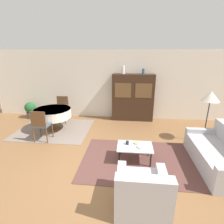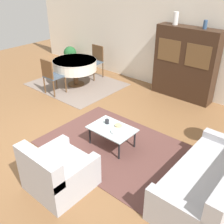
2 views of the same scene
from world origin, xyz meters
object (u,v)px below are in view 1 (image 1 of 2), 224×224
Objects in this scene: dining_chair_far at (62,107)px; bowl_small at (137,143)px; vase_tall at (123,70)px; vase_short at (143,71)px; couch at (220,155)px; dining_chair_near at (41,124)px; coffee_table at (135,148)px; dining_table at (53,113)px; display_cabinet at (133,98)px; armchair at (142,192)px; bowl at (141,147)px; floor_lamp at (211,98)px; cup at (127,143)px; potted_plant at (31,109)px.

dining_chair_far is 3.63m from bowl_small.
dining_chair_far is 2.75m from vase_tall.
vase_tall is 1.55× the size of vase_short.
bowl_small is at bearing 84.58° from couch.
couch is 3.75m from vase_short.
dining_chair_far is (-4.73, 2.49, 0.27)m from couch.
dining_chair_near is 1.00× the size of dining_chair_far.
coffee_table is 3.34m from vase_tall.
couch is 14.34× the size of bowl_small.
dining_table is at bearing -150.80° from vase_tall.
armchair is at bearing -88.30° from display_cabinet.
bowl_small reaches higher than coffee_table.
dining_table is 3.59m from vase_short.
couch is at bearing -55.70° from display_cabinet.
dining_chair_near is (-0.00, -0.84, -0.04)m from dining_table.
vase_short reaches higher than couch.
couch is at bearing -50.72° from vase_tall.
dining_chair_far reaches higher than couch.
vase_short is (0.16, 2.95, 1.50)m from bowl.
vase_tall is at bearing 97.03° from armchair.
couch reaches higher than dining_table.
armchair is 3.58m from dining_chair_near.
dining_chair_near is at bearing -174.46° from floor_lamp.
dining_chair_near and dining_chair_far have the same top height.
dining_chair_near reaches higher than cup.
coffee_table is 9.92× the size of cup.
cup is (-0.28, 1.46, 0.14)m from armchair.
dining_chair_near reaches higher than couch.
cup is 0.64× the size of bowl_small.
bowl_small is (-2.06, -1.09, -0.95)m from floor_lamp.
coffee_table is (-0.09, 1.39, 0.05)m from armchair.
couch reaches higher than bowl.
display_cabinet is 3.03m from dining_table.
vase_tall is (-2.54, 1.67, 0.61)m from floor_lamp.
dining_table is 4.11× the size of vase_tall.
dining_chair_near is 5.02× the size of bowl.
dining_table is 9.19× the size of bowl_small.
dining_chair_far is 3.39m from vase_short.
bowl is (0.34, -0.13, -0.02)m from cup.
cup is at bearing 137.43° from dining_chair_far.
potted_plant is at bearing 143.18° from dining_table.
dining_table is at bearing -157.11° from vase_short.
bowl is at bearing 139.46° from dining_chair_far.
potted_plant is at bearing -176.77° from vase_tall.
dining_table is 3.17m from bowl_small.
display_cabinet reaches higher than dining_chair_far.
display_cabinet is at bearing 142.05° from floor_lamp.
coffee_table is 2.87m from dining_chair_near.
vase_short is (0.32, 2.89, 1.56)m from coffee_table.
potted_plant is (-1.45, 1.93, -0.21)m from dining_chair_near.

